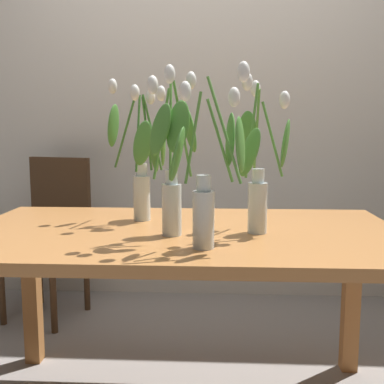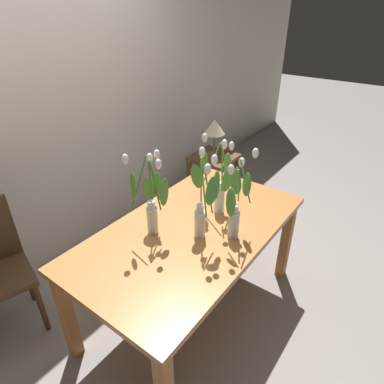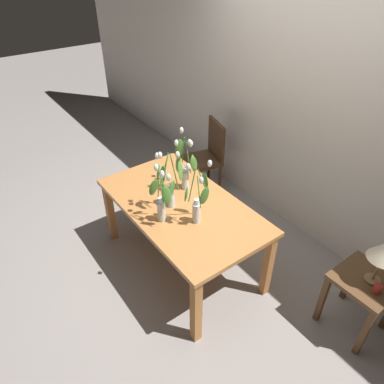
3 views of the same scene
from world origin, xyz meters
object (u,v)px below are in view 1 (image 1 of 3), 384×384
Objects in this scene: tulip_vase_0 at (259,175)px; dining_chair at (51,227)px; tulip_vase_3 at (142,164)px; tulip_vase_1 at (173,171)px; dining_table at (182,254)px; tulip_vase_2 at (209,182)px.

tulip_vase_0 is 0.60× the size of dining_chair.
tulip_vase_3 is at bearing -50.26° from dining_chair.
tulip_vase_1 is at bearing -61.44° from tulip_vase_3.
dining_table is 0.34m from tulip_vase_1.
dining_table is 2.84× the size of tulip_vase_2.
tulip_vase_2 is at bearing -127.55° from tulip_vase_0.
tulip_vase_2 is 0.99× the size of tulip_vase_3.
dining_chair is at bearing 137.91° from tulip_vase_0.
tulip_vase_1 reaches higher than tulip_vase_0.
tulip_vase_0 is 0.28m from tulip_vase_2.
tulip_vase_1 reaches higher than dining_chair.
tulip_vase_3 is (-0.17, 0.17, 0.32)m from dining_table.
tulip_vase_1 is 0.20m from tulip_vase_2.
dining_table is 0.41m from tulip_vase_0.
tulip_vase_2 is 0.51m from tulip_vase_3.
tulip_vase_3 is at bearing 135.39° from dining_table.
tulip_vase_0 is 0.98× the size of tulip_vase_3.
dining_chair is at bearing 127.54° from tulip_vase_2.
tulip_vase_1 is at bearing -165.98° from tulip_vase_0.
dining_table is 2.80× the size of tulip_vase_1.
tulip_vase_0 is at bearing -42.09° from dining_chair.
tulip_vase_2 reaches higher than dining_chair.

